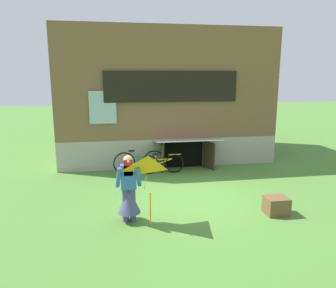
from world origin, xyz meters
TOP-DOWN VIEW (x-y plane):
  - ground_plane at (0.00, 0.00)m, footprint 60.00×60.00m
  - log_house at (-0.00, 5.22)m, footprint 7.97×5.55m
  - person at (-1.75, -1.23)m, footprint 0.61×0.52m
  - kite at (-1.36, -1.76)m, footprint 0.93×0.93m
  - bicycle_yellow at (-0.45, 2.34)m, footprint 1.52×0.09m
  - bicycle_green at (-1.20, 2.55)m, footprint 1.77×0.24m
  - wooden_crate at (1.75, -1.42)m, footprint 0.53×0.45m

SIDE VIEW (x-z plane):
  - ground_plane at x=0.00m, z-range 0.00..0.00m
  - wooden_crate at x=1.75m, z-range 0.00..0.42m
  - bicycle_yellow at x=-0.45m, z-range -0.01..0.69m
  - bicycle_green at x=-1.20m, z-range -0.01..0.80m
  - person at x=-1.75m, z-range -0.12..1.43m
  - kite at x=-1.36m, z-range 0.48..2.03m
  - log_house at x=0.00m, z-range 0.00..4.96m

